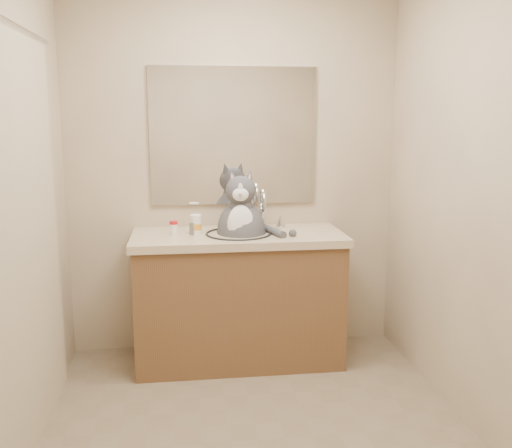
{
  "coord_description": "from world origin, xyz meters",
  "views": [
    {
      "loc": [
        -0.35,
        -2.56,
        1.59
      ],
      "look_at": [
        0.07,
        0.65,
        0.97
      ],
      "focal_mm": 40.0,
      "sensor_mm": 36.0,
      "label": 1
    }
  ],
  "objects_px": {
    "pill_bottle_orange": "(196,225)",
    "grey_canister": "(193,228)",
    "cat": "(242,227)",
    "pill_bottle_redcap": "(174,228)"
  },
  "relations": [
    {
      "from": "pill_bottle_orange",
      "to": "grey_canister",
      "type": "xyz_separation_m",
      "value": [
        -0.02,
        -0.01,
        -0.02
      ]
    },
    {
      "from": "cat",
      "to": "pill_bottle_redcap",
      "type": "relative_size",
      "value": 7.04
    },
    {
      "from": "cat",
      "to": "grey_canister",
      "type": "height_order",
      "value": "cat"
    },
    {
      "from": "pill_bottle_redcap",
      "to": "grey_canister",
      "type": "relative_size",
      "value": 1.14
    },
    {
      "from": "pill_bottle_orange",
      "to": "cat",
      "type": "bearing_deg",
      "value": -1.15
    },
    {
      "from": "pill_bottle_redcap",
      "to": "pill_bottle_orange",
      "type": "bearing_deg",
      "value": 0.95
    },
    {
      "from": "pill_bottle_redcap",
      "to": "pill_bottle_orange",
      "type": "height_order",
      "value": "pill_bottle_orange"
    },
    {
      "from": "pill_bottle_redcap",
      "to": "grey_canister",
      "type": "distance_m",
      "value": 0.12
    },
    {
      "from": "cat",
      "to": "pill_bottle_orange",
      "type": "xyz_separation_m",
      "value": [
        -0.29,
        0.01,
        0.02
      ]
    },
    {
      "from": "pill_bottle_redcap",
      "to": "pill_bottle_orange",
      "type": "distance_m",
      "value": 0.14
    }
  ]
}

